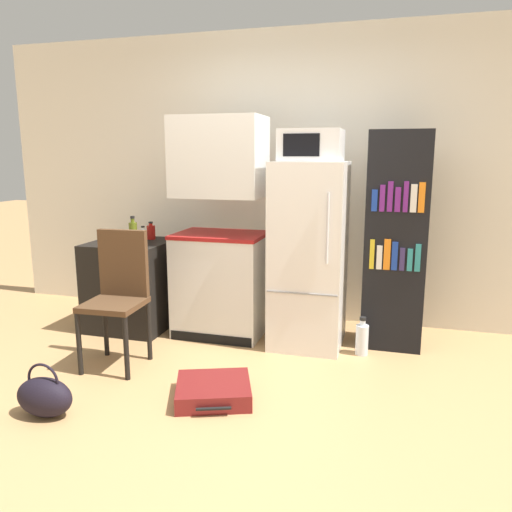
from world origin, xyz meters
TOP-DOWN VIEW (x-y plane):
  - ground_plane at (0.00, 0.00)m, footprint 24.00×24.00m
  - wall_back at (0.20, 2.00)m, footprint 6.40×0.10m
  - side_table at (-1.35, 1.26)m, footprint 0.68×0.67m
  - kitchen_hutch at (-0.52, 1.32)m, footprint 0.76×0.57m
  - refrigerator at (0.25, 1.29)m, footprint 0.57×0.64m
  - microwave at (0.25, 1.29)m, footprint 0.47×0.41m
  - bookshelf at (0.91, 1.43)m, footprint 0.47×0.35m
  - bottle_olive_oil at (-1.23, 1.10)m, footprint 0.07×0.07m
  - bottle_ketchup_red at (-1.23, 1.43)m, footprint 0.08×0.08m
  - bottle_milk_white at (-1.23, 1.27)m, footprint 0.06×0.06m
  - bowl at (-1.59, 1.28)m, footprint 0.13×0.13m
  - chair at (-1.03, 0.52)m, footprint 0.42×0.42m
  - suitcase_large_flat at (-0.16, 0.15)m, footprint 0.59×0.57m
  - handbag at (-1.05, -0.33)m, footprint 0.36×0.20m
  - water_bottle_front at (0.70, 1.15)m, footprint 0.10×0.10m

SIDE VIEW (x-z plane):
  - ground_plane at x=0.00m, z-range 0.00..0.00m
  - suitcase_large_flat at x=-0.16m, z-range 0.00..0.11m
  - handbag at x=-1.05m, z-range -0.04..0.29m
  - water_bottle_front at x=0.70m, z-range -0.02..0.28m
  - side_table at x=-1.35m, z-range 0.00..0.79m
  - chair at x=-1.03m, z-range 0.09..1.09m
  - refrigerator at x=0.25m, z-range 0.00..1.49m
  - bowl at x=-1.59m, z-range 0.79..0.82m
  - bottle_milk_white at x=-1.23m, z-range 0.77..0.92m
  - bottle_ketchup_red at x=-1.23m, z-range 0.77..0.93m
  - kitchen_hutch at x=-0.52m, z-range -0.07..1.79m
  - bookshelf at x=0.91m, z-range 0.00..1.73m
  - bottle_olive_oil at x=-1.23m, z-range 0.77..1.02m
  - wall_back at x=0.20m, z-range 0.00..2.65m
  - microwave at x=0.25m, z-range 1.49..1.73m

